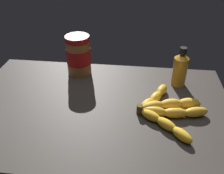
# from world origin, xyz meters

# --- Properties ---
(ground_plane) EXTENTS (0.90, 0.58, 0.05)m
(ground_plane) POSITION_xyz_m (0.00, 0.00, -0.02)
(ground_plane) COLOR #38332D
(banana_bunch) EXTENTS (0.23, 0.29, 0.04)m
(banana_bunch) POSITION_xyz_m (-0.23, 0.01, 0.02)
(banana_bunch) COLOR gold
(banana_bunch) RESTS_ON ground_plane
(peanut_butter_jar) EXTENTS (0.10, 0.10, 0.16)m
(peanut_butter_jar) POSITION_xyz_m (0.11, -0.21, 0.08)
(peanut_butter_jar) COLOR #9E602D
(peanut_butter_jar) RESTS_ON ground_plane
(honey_bottle) EXTENTS (0.05, 0.05, 0.15)m
(honey_bottle) POSITION_xyz_m (-0.28, -0.17, 0.07)
(honey_bottle) COLOR gold
(honey_bottle) RESTS_ON ground_plane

